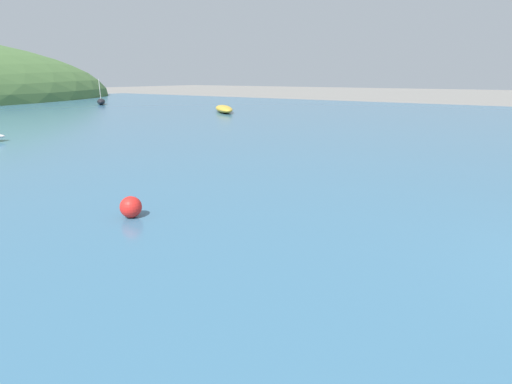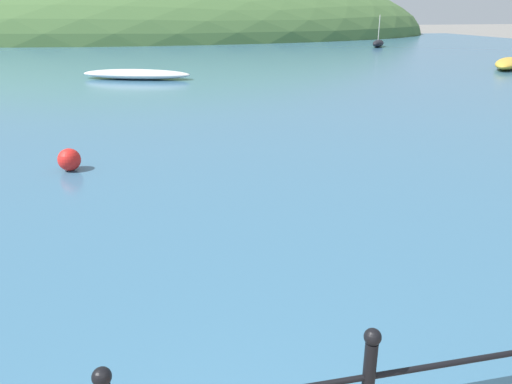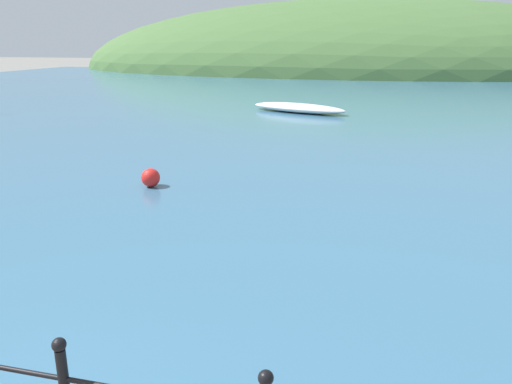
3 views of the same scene
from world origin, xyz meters
The scene contains 4 objects.
water centered at (0.00, 32.00, 0.05)m, with size 80.00×60.00×0.10m, color #386684.
far_hillside centered at (0.00, 65.47, 0.00)m, with size 73.20×40.26×17.20m.
boat_nearest_quay centered at (-0.69, 23.40, 0.32)m, with size 5.33×3.16×0.44m.
mooring_buoy centered at (-2.02, 9.26, 0.33)m, with size 0.46×0.46×0.46m, color red.
Camera 3 is at (3.32, -1.55, 3.53)m, focal length 35.00 mm.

